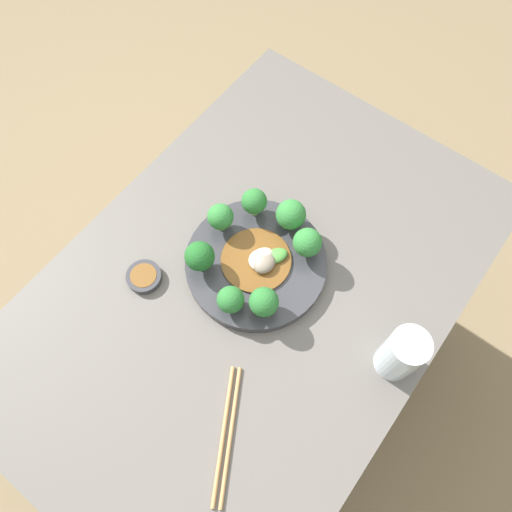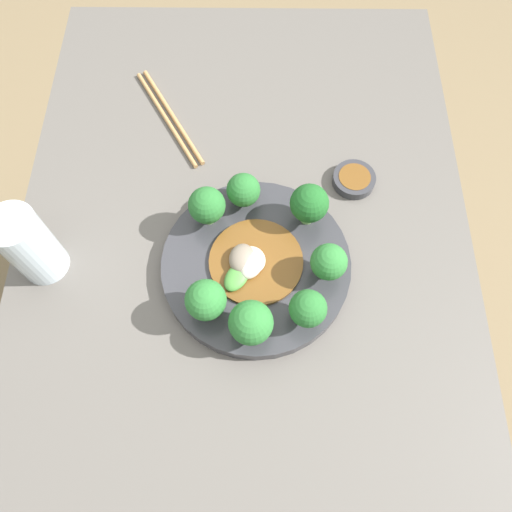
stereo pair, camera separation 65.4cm
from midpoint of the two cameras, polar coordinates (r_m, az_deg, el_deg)
ground_plane at (r=1.46m, az=4.02°, el=-23.91°), size 8.00×8.00×0.00m
table at (r=1.11m, az=5.30°, el=-23.58°), size 0.99×0.66×0.71m
plate at (r=0.75m, az=9.58°, el=-25.36°), size 0.26×0.26×0.02m
broccoli_west at (r=0.70m, az=10.36°, el=-33.37°), size 0.06×0.06×0.07m
broccoli_northeast at (r=0.69m, az=4.01°, el=-20.11°), size 0.05×0.05×0.06m
broccoli_south at (r=0.72m, az=18.55°, el=-25.95°), size 0.05×0.05×0.06m
broccoli_southeast at (r=0.71m, az=15.92°, el=-19.38°), size 0.05×0.05×0.07m
broccoli_northwest at (r=0.69m, az=4.80°, el=-31.35°), size 0.05×0.05×0.07m
broccoli_southwest at (r=0.72m, az=16.71°, el=-31.24°), size 0.05×0.05×0.06m
broccoli_east at (r=0.71m, az=8.33°, el=-17.71°), size 0.05×0.05×0.06m
stirfry_center at (r=0.73m, az=9.16°, el=-25.73°), size 0.13×0.13×0.02m
drinking_glass at (r=0.71m, az=-16.46°, el=-24.31°), size 0.06×0.06×0.12m
chopsticks at (r=0.79m, az=-2.13°, el=-5.83°), size 0.20×0.13×0.01m
sauce_dish at (r=0.80m, az=19.72°, el=-13.82°), size 0.06×0.06×0.02m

